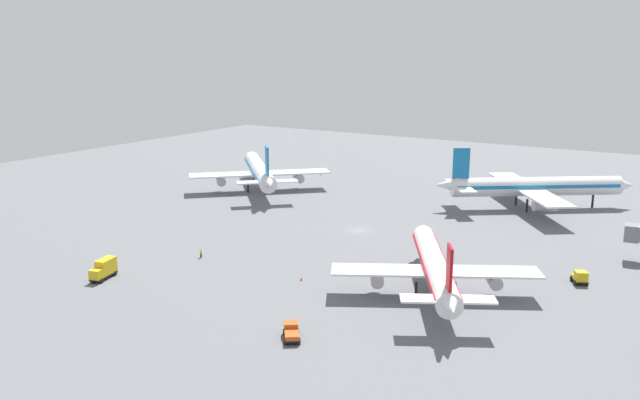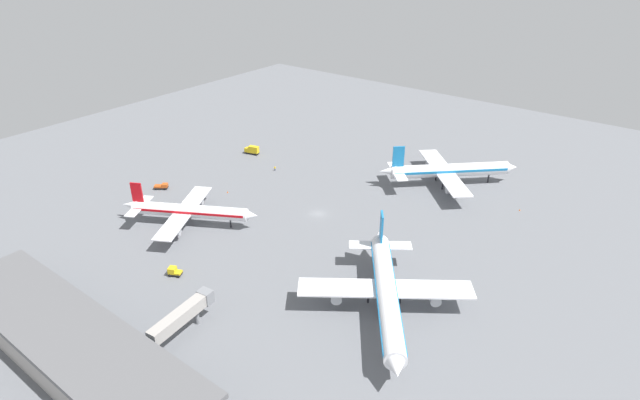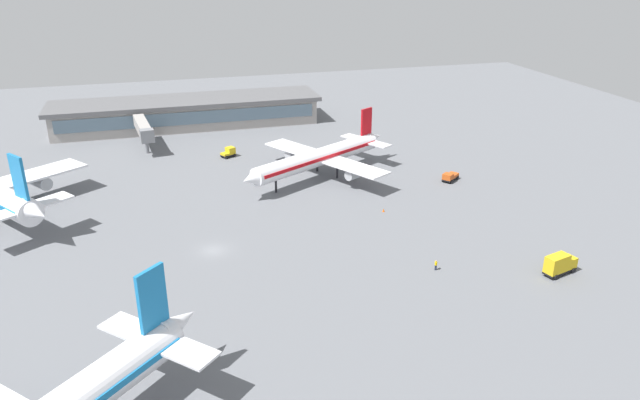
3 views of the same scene
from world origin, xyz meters
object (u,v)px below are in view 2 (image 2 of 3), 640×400
airplane_taxiing (188,211)px  safety_cone_near_gate (228,192)px  airplane_distant (448,170)px  baggage_tug (174,271)px  airplane_at_gate (386,291)px  catering_truck (252,150)px  safety_cone_mid_apron (520,210)px  pushback_tractor (162,186)px  ground_crew_worker (275,168)px

airplane_taxiing → safety_cone_near_gate: 22.61m
safety_cone_near_gate → airplane_distant: bearing=42.5°
baggage_tug → safety_cone_near_gate: baggage_tug is taller
airplane_at_gate → airplane_taxiing: bearing=-124.6°
catering_truck → safety_cone_mid_apron: size_ratio=9.84×
safety_cone_near_gate → safety_cone_mid_apron: bearing=30.0°
pushback_tractor → ground_crew_worker: pushback_tractor is taller
catering_truck → ground_crew_worker: bearing=144.9°
baggage_tug → safety_cone_mid_apron: bearing=-151.2°
baggage_tug → safety_cone_mid_apron: 104.25m
catering_truck → baggage_tug: size_ratio=1.59×
pushback_tractor → safety_cone_near_gate: (19.55, 11.38, -0.67)m
catering_truck → airplane_taxiing: bearing=99.6°
ground_crew_worker → safety_cone_mid_apron: bearing=-139.6°
pushback_tractor → ground_crew_worker: (19.98, 34.31, -0.12)m
airplane_distant → ground_crew_worker: 60.85m
catering_truck → safety_cone_mid_apron: bearing=174.8°
airplane_distant → catering_truck: (-71.63, -20.96, -3.61)m
airplane_taxiing → pushback_tractor: 28.06m
airplane_taxiing → safety_cone_near_gate: (-6.48, 21.24, -4.25)m
airplane_taxiing → baggage_tug: 25.76m
airplane_at_gate → ground_crew_worker: size_ratio=25.55×
baggage_tug → safety_cone_near_gate: size_ratio=6.19×
pushback_tractor → baggage_tug: baggage_tug is taller
safety_cone_near_gate → pushback_tractor: bearing=-149.8°
safety_cone_near_gate → safety_cone_mid_apron: size_ratio=1.00×
airplane_at_gate → safety_cone_mid_apron: size_ratio=71.11×
airplane_taxiing → catering_truck: 55.68m
airplane_distant → baggage_tug: size_ratio=10.29×
airplane_taxiing → pushback_tractor: (-26.03, 9.86, -3.58)m
safety_cone_near_gate → catering_truck: bearing=120.1°
pushback_tractor → safety_cone_mid_apron: 115.99m
airplane_distant → safety_cone_near_gate: 74.36m
airplane_distant → safety_cone_near_gate: (-54.67, -50.16, -5.01)m
ground_crew_worker → airplane_taxiing: bearing=121.8°
catering_truck → safety_cone_mid_apron: (97.82, 17.48, -1.40)m
baggage_tug → safety_cone_mid_apron: baggage_tug is taller
airplane_at_gate → airplane_taxiing: airplane_at_gate is taller
airplane_distant → baggage_tug: (-31.24, -90.49, -4.15)m
airplane_distant → catering_truck: 74.72m
airplane_taxiing → safety_cone_mid_apron: bearing=13.1°
catering_truck → safety_cone_mid_apron: 99.38m
airplane_taxiing → baggage_tug: bearing=-77.6°
ground_crew_worker → airplane_distant: bearing=-129.4°
airplane_at_gate → pushback_tractor: size_ratio=9.18×
baggage_tug → safety_cone_near_gate: bearing=-87.6°
baggage_tug → pushback_tractor: bearing=-61.7°
airplane_at_gate → airplane_distant: bearing=158.5°
airplane_at_gate → ground_crew_worker: bearing=-156.5°
airplane_at_gate → airplane_distant: (-17.92, 69.96, -0.21)m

